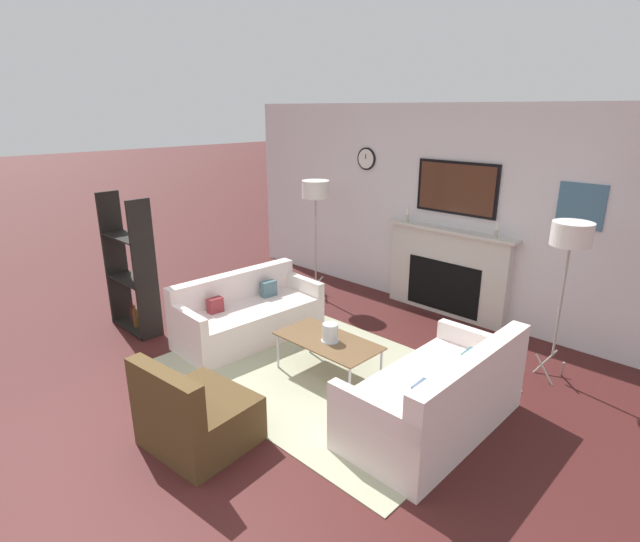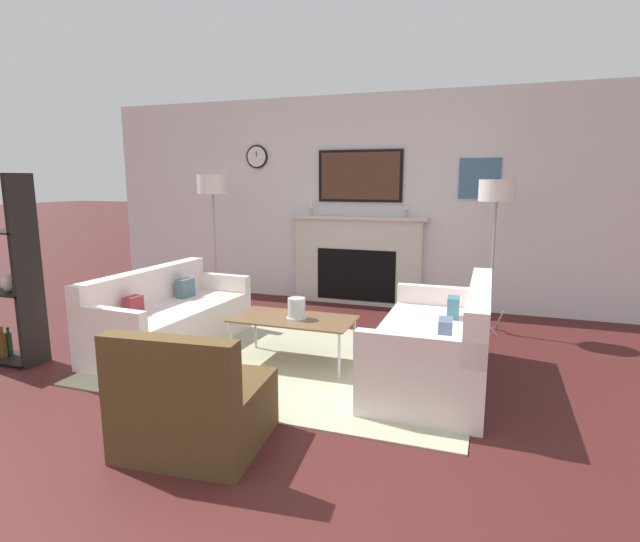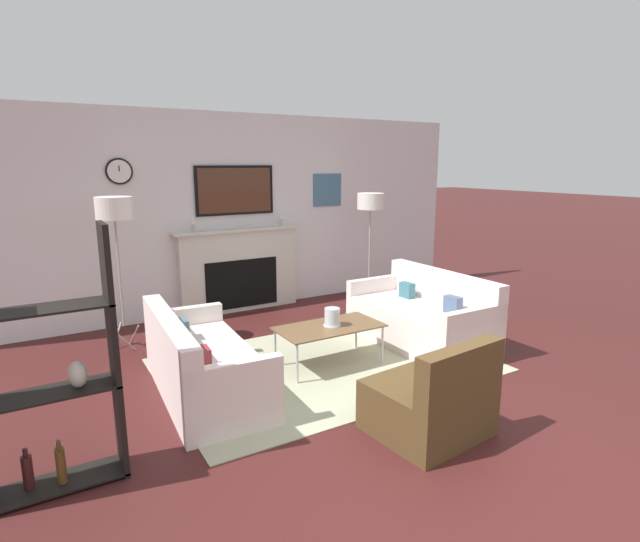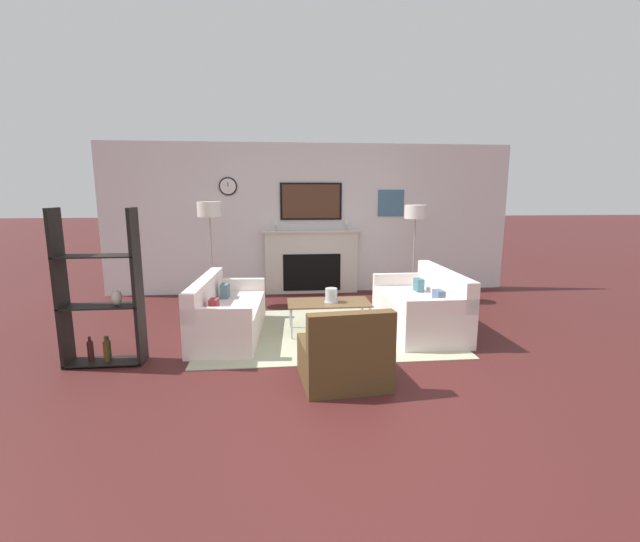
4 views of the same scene
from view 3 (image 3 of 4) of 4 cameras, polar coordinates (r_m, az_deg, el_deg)
ground_plane at (r=3.80m, az=18.46°, el=-20.81°), size 60.00×60.00×0.00m
fireplace_wall at (r=7.03m, az=-9.62°, el=5.35°), size 7.43×0.28×2.70m
area_rug at (r=5.22m, az=0.65°, el=-10.66°), size 3.20×2.22×0.01m
couch_left at (r=4.63m, az=-13.40°, el=-10.47°), size 0.86×1.76×0.75m
couch_right at (r=5.86m, az=11.59°, el=-5.37°), size 0.86×1.71×0.81m
armchair at (r=4.00m, az=12.62°, el=-14.43°), size 0.87×0.80×0.78m
coffee_table at (r=5.09m, az=1.08°, el=-6.61°), size 1.08×0.55×0.42m
hurricane_candle at (r=5.07m, az=1.40°, el=-5.40°), size 0.18×0.18×0.18m
floor_lamp_left at (r=5.75m, az=-22.47°, el=6.36°), size 0.38×0.38×1.70m
floor_lamp_right at (r=7.06m, az=5.80°, el=7.69°), size 0.37×0.37×1.63m
shelf_unit at (r=3.53m, az=-28.63°, el=-10.56°), size 0.81×0.28×1.68m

